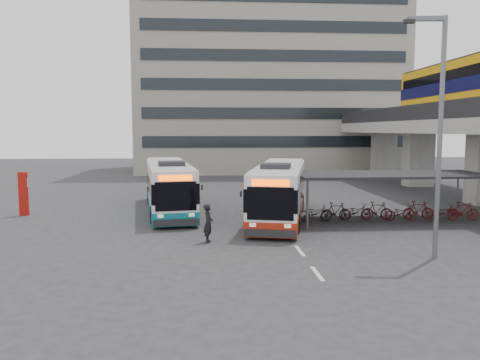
{
  "coord_description": "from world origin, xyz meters",
  "views": [
    {
      "loc": [
        -1.17,
        -21.15,
        4.84
      ],
      "look_at": [
        0.66,
        5.25,
        2.0
      ],
      "focal_mm": 35.0,
      "sensor_mm": 36.0,
      "label": 1
    }
  ],
  "objects": [
    {
      "name": "viaduct",
      "position": [
        17.0,
        10.35,
        6.23
      ],
      "size": [
        8.0,
        32.0,
        9.68
      ],
      "color": "gray",
      "rests_on": "ground"
    },
    {
      "name": "office_block",
      "position": [
        6.0,
        36.0,
        12.5
      ],
      "size": [
        30.0,
        15.0,
        25.0
      ],
      "primitive_type": "cube",
      "color": "gray",
      "rests_on": "ground"
    },
    {
      "name": "bike_shelter",
      "position": [
        8.47,
        3.0,
        1.3
      ],
      "size": [
        10.0,
        4.0,
        2.54
      ],
      "color": "#595B60",
      "rests_on": "ground"
    },
    {
      "name": "lamp_post",
      "position": [
        7.26,
        -4.42,
        5.09
      ],
      "size": [
        1.57,
        0.35,
        8.92
      ],
      "rotation": [
        0.0,
        0.0,
        -0.11
      ],
      "color": "#595B60",
      "rests_on": "ground"
    },
    {
      "name": "bus_teal",
      "position": [
        -3.5,
        6.64,
        1.47
      ],
      "size": [
        3.87,
        10.93,
        3.16
      ],
      "rotation": [
        0.0,
        0.0,
        0.15
      ],
      "color": "white",
      "rests_on": "ground"
    },
    {
      "name": "sign_totem_north",
      "position": [
        -11.58,
        5.81,
        1.28
      ],
      "size": [
        0.54,
        0.16,
        2.48
      ],
      "rotation": [
        0.0,
        0.0,
        0.01
      ],
      "color": "#A5110A",
      "rests_on": "ground"
    },
    {
      "name": "road_markings",
      "position": [
        2.5,
        -3.0,
        0.01
      ],
      "size": [
        0.15,
        7.6,
        0.01
      ],
      "color": "beige",
      "rests_on": "ground"
    },
    {
      "name": "pedestrian",
      "position": [
        -1.16,
        -1.29,
        0.84
      ],
      "size": [
        0.47,
        0.65,
        1.67
      ],
      "primitive_type": "imported",
      "rotation": [
        0.0,
        0.0,
        1.46
      ],
      "color": "black",
      "rests_on": "ground"
    },
    {
      "name": "ground",
      "position": [
        0.0,
        0.0,
        0.0
      ],
      "size": [
        120.0,
        120.0,
        0.0
      ],
      "primitive_type": "plane",
      "color": "#28282B",
      "rests_on": "ground"
    },
    {
      "name": "bus_main",
      "position": [
        2.75,
        3.9,
        1.49
      ],
      "size": [
        4.79,
        11.13,
        3.22
      ],
      "rotation": [
        0.0,
        0.0,
        -0.23
      ],
      "color": "white",
      "rests_on": "ground"
    }
  ]
}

